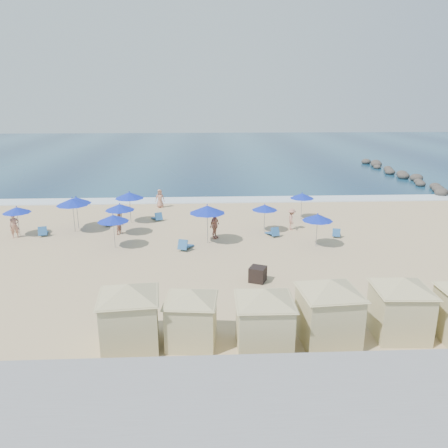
{
  "coord_description": "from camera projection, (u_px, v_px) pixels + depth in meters",
  "views": [
    {
      "loc": [
        0.01,
        -24.73,
        9.45
      ],
      "look_at": [
        1.33,
        3.0,
        1.32
      ],
      "focal_mm": 35.0,
      "sensor_mm": 36.0,
      "label": 1
    }
  ],
  "objects": [
    {
      "name": "beachgoer_0",
      "position": [
        14.0,
        226.0,
        30.15
      ],
      "size": [
        0.75,
        0.65,
        1.73
      ],
      "primitive_type": "imported",
      "rotation": [
        0.0,
        0.0,
        0.46
      ],
      "color": "tan",
      "rests_on": "ground"
    },
    {
      "name": "beachgoer_3",
      "position": [
        292.0,
        219.0,
        32.05
      ],
      "size": [
        0.66,
        1.05,
        1.57
      ],
      "primitive_type": "imported",
      "rotation": [
        0.0,
        0.0,
        1.5
      ],
      "color": "tan",
      "rests_on": "ground"
    },
    {
      "name": "umbrella_5",
      "position": [
        120.0,
        207.0,
        30.49
      ],
      "size": [
        2.05,
        2.05,
        2.33
      ],
      "color": "#A5A8AD",
      "rests_on": "ground"
    },
    {
      "name": "umbrella_4",
      "position": [
        129.0,
        195.0,
        33.41
      ],
      "size": [
        2.21,
        2.21,
        2.51
      ],
      "color": "#A5A8AD",
      "rests_on": "ground"
    },
    {
      "name": "cabana_1",
      "position": [
        191.0,
        309.0,
        17.03
      ],
      "size": [
        4.05,
        4.05,
        2.55
      ],
      "color": "#C6B988",
      "rests_on": "ground"
    },
    {
      "name": "beach_chair_4",
      "position": [
        273.0,
        233.0,
        30.7
      ],
      "size": [
        0.95,
        1.41,
        0.72
      ],
      "color": "#285B95",
      "rests_on": "ground"
    },
    {
      "name": "umbrella_2",
      "position": [
        76.0,
        200.0,
        31.93
      ],
      "size": [
        2.17,
        2.17,
        2.47
      ],
      "color": "#A5A8AD",
      "rests_on": "ground"
    },
    {
      "name": "umbrella_6",
      "position": [
        207.0,
        209.0,
        28.62
      ],
      "size": [
        2.37,
        2.37,
        2.69
      ],
      "color": "#A5A8AD",
      "rests_on": "ground"
    },
    {
      "name": "umbrella_0",
      "position": [
        17.0,
        210.0,
        30.28
      ],
      "size": [
        1.91,
        1.91,
        2.17
      ],
      "color": "#A5A8AD",
      "rests_on": "ground"
    },
    {
      "name": "beachgoer_2",
      "position": [
        215.0,
        226.0,
        30.02
      ],
      "size": [
        0.96,
        1.14,
        1.83
      ],
      "primitive_type": "imported",
      "rotation": [
        0.0,
        0.0,
        0.99
      ],
      "color": "tan",
      "rests_on": "ground"
    },
    {
      "name": "beach_chair_5",
      "position": [
        336.0,
        233.0,
        30.58
      ],
      "size": [
        0.87,
        1.29,
        0.65
      ],
      "color": "#285B95",
      "rests_on": "ground"
    },
    {
      "name": "ground",
      "position": [
        204.0,
        259.0,
        26.36
      ],
      "size": [
        160.0,
        160.0,
        0.0
      ],
      "primitive_type": "plane",
      "color": "tan",
      "rests_on": "ground"
    },
    {
      "name": "cabana_3",
      "position": [
        329.0,
        303.0,
        17.11
      ],
      "size": [
        4.66,
        4.66,
        2.93
      ],
      "color": "#C6B988",
      "rests_on": "ground"
    },
    {
      "name": "umbrella_9",
      "position": [
        318.0,
        218.0,
        28.06
      ],
      "size": [
        1.99,
        1.99,
        2.27
      ],
      "color": "#A5A8AD",
      "rests_on": "ground"
    },
    {
      "name": "cabana_4",
      "position": [
        401.0,
        299.0,
        17.55
      ],
      "size": [
        4.48,
        4.48,
        2.81
      ],
      "color": "#C6B988",
      "rests_on": "ground"
    },
    {
      "name": "beachgoer_4",
      "position": [
        160.0,
        198.0,
        38.42
      ],
      "size": [
        0.83,
        0.58,
        1.63
      ],
      "primitive_type": "imported",
      "rotation": [
        0.0,
        0.0,
        0.07
      ],
      "color": "tan",
      "rests_on": "ground"
    },
    {
      "name": "umbrella_7",
      "position": [
        265.0,
        207.0,
        31.25
      ],
      "size": [
        1.84,
        1.84,
        2.09
      ],
      "color": "#A5A8AD",
      "rests_on": "ground"
    },
    {
      "name": "surf_line",
      "position": [
        204.0,
        200.0,
        41.21
      ],
      "size": [
        160.0,
        2.5,
        0.08
      ],
      "primitive_type": "cube",
      "color": "white",
      "rests_on": "ground"
    },
    {
      "name": "umbrella_1",
      "position": [
        72.0,
        202.0,
        31.04
      ],
      "size": [
        2.28,
        2.28,
        2.6
      ],
      "color": "#A5A8AD",
      "rests_on": "ground"
    },
    {
      "name": "umbrella_8",
      "position": [
        302.0,
        196.0,
        34.61
      ],
      "size": [
        1.9,
        1.9,
        2.16
      ],
      "color": "#A5A8AD",
      "rests_on": "ground"
    },
    {
      "name": "cabana_0",
      "position": [
        129.0,
        307.0,
        16.76
      ],
      "size": [
        4.61,
        4.61,
        2.9
      ],
      "color": "#C6B988",
      "rests_on": "ground"
    },
    {
      "name": "seawall",
      "position": [
        206.0,
        398.0,
        13.24
      ],
      "size": [
        160.0,
        6.1,
        1.22
      ],
      "color": "gray",
      "rests_on": "ground"
    },
    {
      "name": "beach_chair_3",
      "position": [
        185.0,
        245.0,
        27.99
      ],
      "size": [
        1.06,
        1.51,
        0.76
      ],
      "color": "#285B95",
      "rests_on": "ground"
    },
    {
      "name": "beach_chair_1",
      "position": [
        108.0,
        223.0,
        33.16
      ],
      "size": [
        0.92,
        1.29,
        0.65
      ],
      "color": "#285B95",
      "rests_on": "ground"
    },
    {
      "name": "trash_bin",
      "position": [
        258.0,
        274.0,
        23.1
      ],
      "size": [
        1.07,
        1.07,
        0.81
      ],
      "primitive_type": "cube",
      "rotation": [
        0.0,
        0.0,
        -0.42
      ],
      "color": "black",
      "rests_on": "ground"
    },
    {
      "name": "umbrella_3",
      "position": [
        113.0,
        218.0,
        27.83
      ],
      "size": [
        2.01,
        2.01,
        2.29
      ],
      "color": "#A5A8AD",
      "rests_on": "ground"
    },
    {
      "name": "beach_chair_2",
      "position": [
        157.0,
        217.0,
        34.59
      ],
      "size": [
        1.04,
        1.4,
        0.71
      ],
      "color": "#285B95",
      "rests_on": "ground"
    },
    {
      "name": "beachgoer_1",
      "position": [
        121.0,
        223.0,
        31.03
      ],
      "size": [
        0.84,
        0.93,
        1.57
      ],
      "primitive_type": "imported",
      "rotation": [
        0.0,
        0.0,
        1.19
      ],
      "color": "tan",
      "rests_on": "ground"
    },
    {
      "name": "cabana_2",
      "position": [
        264.0,
        311.0,
        16.57
      ],
      "size": [
        4.46,
        4.46,
        2.8
      ],
      "color": "#C6B988",
      "rests_on": "ground"
    },
    {
      "name": "ocean",
      "position": [
        203.0,
        151.0,
        79.08
      ],
      "size": [
        160.0,
        80.0,
        0.06
      ],
      "primitive_type": "cube",
      "color": "#0D2C4A",
      "rests_on": "ground"
    },
    {
      "name": "beach_chair_0",
      "position": [
        43.0,
        232.0,
        30.84
      ],
      "size": [
        0.91,
        1.43,
        0.73
      ],
      "color": "#285B95",
      "rests_on": "ground"
    },
    {
      "name": "rock_jetty",
      "position": [
        408.0,
        177.0,
        51.23
      ],
      "size": [
        2.56,
        26.66,
        0.96
      ],
      "color": "#302B28",
      "rests_on": "ground"
    }
  ]
}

